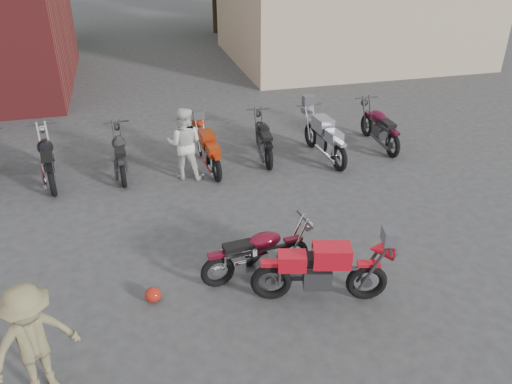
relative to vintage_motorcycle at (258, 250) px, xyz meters
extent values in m
plane|color=#353538|center=(-0.67, -0.78, -0.53)|extent=(90.00, 90.00, 0.00)
cube|color=gray|center=(7.83, 14.22, 1.22)|extent=(10.00, 8.00, 3.50)
ellipsoid|color=#A31E11|center=(-1.76, -0.18, -0.41)|extent=(0.33, 0.33, 0.24)
imported|color=silver|center=(-0.65, 4.05, 0.32)|extent=(0.98, 0.86, 1.70)
imported|color=olive|center=(-3.22, -1.58, 0.29)|extent=(1.23, 1.06, 1.65)
camera|label=1|loc=(-1.76, -6.52, 4.73)|focal=35.00mm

